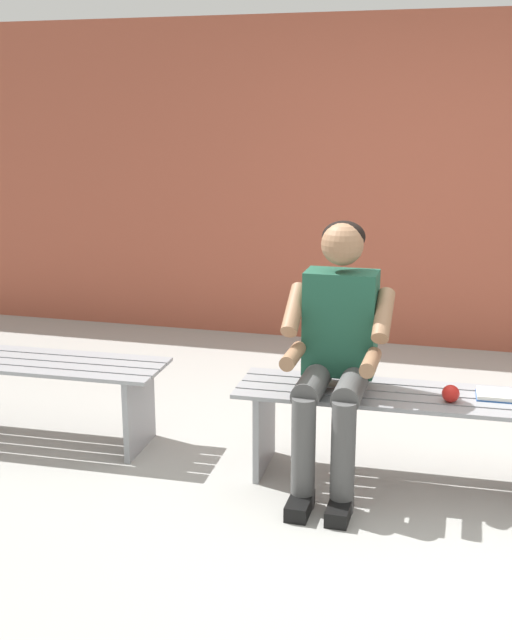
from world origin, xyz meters
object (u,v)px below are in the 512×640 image
(bench_far, at_px, (19,378))
(bench_near, at_px, (414,416))
(apple, at_px, (451,394))
(person_seated, at_px, (336,346))

(bench_far, bearing_deg, bench_near, 180.00)
(bench_near, relative_size, apple, 21.16)
(bench_near, height_order, person_seated, person_seated)
(bench_near, relative_size, bench_far, 1.05)
(bench_near, xyz_separation_m, person_seated, (0.37, 0.10, 0.35))
(bench_far, distance_m, person_seated, 1.79)
(bench_near, height_order, apple, apple)
(bench_near, distance_m, bench_far, 2.12)
(bench_far, bearing_deg, person_seated, 176.70)
(person_seated, relative_size, apple, 15.53)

